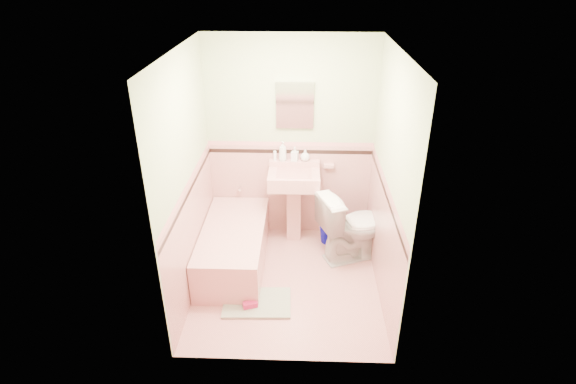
{
  "coord_description": "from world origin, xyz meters",
  "views": [
    {
      "loc": [
        0.15,
        -4.01,
        3.22
      ],
      "look_at": [
        0.0,
        0.25,
        1.0
      ],
      "focal_mm": 28.32,
      "sensor_mm": 36.0,
      "label": 1
    }
  ],
  "objects_px": {
    "toilet": "(355,226)",
    "shoe": "(250,305)",
    "medicine_cabinet": "(295,105)",
    "soap_bottle_left": "(283,151)",
    "bathtub": "(234,247)",
    "bucket": "(328,234)",
    "sink": "(294,207)",
    "soap_bottle_right": "(305,155)",
    "soap_bottle_mid": "(295,154)"
  },
  "relations": [
    {
      "from": "bathtub",
      "to": "bucket",
      "type": "relative_size",
      "value": 6.92
    },
    {
      "from": "medicine_cabinet",
      "to": "bathtub",
      "type": "bearing_deg",
      "value": -132.58
    },
    {
      "from": "bucket",
      "to": "shoe",
      "type": "height_order",
      "value": "bucket"
    },
    {
      "from": "soap_bottle_right",
      "to": "bucket",
      "type": "bearing_deg",
      "value": -34.18
    },
    {
      "from": "medicine_cabinet",
      "to": "toilet",
      "type": "bearing_deg",
      "value": -37.18
    },
    {
      "from": "medicine_cabinet",
      "to": "bucket",
      "type": "xyz_separation_m",
      "value": [
        0.44,
        -0.24,
        -1.59
      ]
    },
    {
      "from": "bathtub",
      "to": "shoe",
      "type": "height_order",
      "value": "bathtub"
    },
    {
      "from": "soap_bottle_mid",
      "to": "shoe",
      "type": "relative_size",
      "value": 1.19
    },
    {
      "from": "soap_bottle_mid",
      "to": "shoe",
      "type": "xyz_separation_m",
      "value": [
        -0.41,
        -1.49,
        -1.05
      ]
    },
    {
      "from": "toilet",
      "to": "shoe",
      "type": "distance_m",
      "value": 1.54
    },
    {
      "from": "bathtub",
      "to": "medicine_cabinet",
      "type": "distance_m",
      "value": 1.78
    },
    {
      "from": "soap_bottle_mid",
      "to": "toilet",
      "type": "height_order",
      "value": "soap_bottle_mid"
    },
    {
      "from": "toilet",
      "to": "bucket",
      "type": "height_order",
      "value": "toilet"
    },
    {
      "from": "soap_bottle_mid",
      "to": "shoe",
      "type": "height_order",
      "value": "soap_bottle_mid"
    },
    {
      "from": "soap_bottle_mid",
      "to": "shoe",
      "type": "distance_m",
      "value": 1.87
    },
    {
      "from": "medicine_cabinet",
      "to": "soap_bottle_right",
      "type": "height_order",
      "value": "medicine_cabinet"
    },
    {
      "from": "soap_bottle_right",
      "to": "shoe",
      "type": "xyz_separation_m",
      "value": [
        -0.54,
        -1.49,
        -1.04
      ]
    },
    {
      "from": "bathtub",
      "to": "sink",
      "type": "height_order",
      "value": "sink"
    },
    {
      "from": "sink",
      "to": "shoe",
      "type": "distance_m",
      "value": 1.43
    },
    {
      "from": "bucket",
      "to": "sink",
      "type": "bearing_deg",
      "value": 176.26
    },
    {
      "from": "soap_bottle_left",
      "to": "shoe",
      "type": "bearing_deg",
      "value": -100.34
    },
    {
      "from": "bathtub",
      "to": "sink",
      "type": "xyz_separation_m",
      "value": [
        0.68,
        0.53,
        0.25
      ]
    },
    {
      "from": "shoe",
      "to": "sink",
      "type": "bearing_deg",
      "value": 53.3
    },
    {
      "from": "medicine_cabinet",
      "to": "toilet",
      "type": "height_order",
      "value": "medicine_cabinet"
    },
    {
      "from": "sink",
      "to": "toilet",
      "type": "bearing_deg",
      "value": -24.98
    },
    {
      "from": "medicine_cabinet",
      "to": "soap_bottle_left",
      "type": "distance_m",
      "value": 0.58
    },
    {
      "from": "soap_bottle_left",
      "to": "soap_bottle_mid",
      "type": "relative_size",
      "value": 1.41
    },
    {
      "from": "sink",
      "to": "toilet",
      "type": "height_order",
      "value": "sink"
    },
    {
      "from": "bathtub",
      "to": "shoe",
      "type": "distance_m",
      "value": 0.84
    },
    {
      "from": "bathtub",
      "to": "bucket",
      "type": "distance_m",
      "value": 1.23
    },
    {
      "from": "medicine_cabinet",
      "to": "bucket",
      "type": "height_order",
      "value": "medicine_cabinet"
    },
    {
      "from": "sink",
      "to": "soap_bottle_right",
      "type": "bearing_deg",
      "value": 54.5
    },
    {
      "from": "soap_bottle_left",
      "to": "soap_bottle_right",
      "type": "height_order",
      "value": "soap_bottle_left"
    },
    {
      "from": "soap_bottle_left",
      "to": "bathtub",
      "type": "bearing_deg",
      "value": -127.21
    },
    {
      "from": "shoe",
      "to": "soap_bottle_left",
      "type": "bearing_deg",
      "value": 60.47
    },
    {
      "from": "toilet",
      "to": "shoe",
      "type": "relative_size",
      "value": 5.89
    },
    {
      "from": "toilet",
      "to": "soap_bottle_left",
      "type": "bearing_deg",
      "value": 37.0
    },
    {
      "from": "bathtub",
      "to": "soap_bottle_right",
      "type": "xyz_separation_m",
      "value": [
        0.81,
        0.71,
        0.87
      ]
    },
    {
      "from": "soap_bottle_left",
      "to": "bucket",
      "type": "bearing_deg",
      "value": -19.89
    },
    {
      "from": "sink",
      "to": "soap_bottle_left",
      "type": "height_order",
      "value": "soap_bottle_left"
    },
    {
      "from": "sink",
      "to": "toilet",
      "type": "distance_m",
      "value": 0.79
    },
    {
      "from": "soap_bottle_right",
      "to": "toilet",
      "type": "distance_m",
      "value": 1.03
    },
    {
      "from": "bathtub",
      "to": "soap_bottle_right",
      "type": "distance_m",
      "value": 1.38
    },
    {
      "from": "bucket",
      "to": "shoe",
      "type": "xyz_separation_m",
      "value": [
        -0.85,
        -1.28,
        -0.05
      ]
    },
    {
      "from": "shoe",
      "to": "toilet",
      "type": "bearing_deg",
      "value": 21.52
    },
    {
      "from": "soap_bottle_mid",
      "to": "soap_bottle_right",
      "type": "height_order",
      "value": "soap_bottle_mid"
    },
    {
      "from": "bathtub",
      "to": "toilet",
      "type": "height_order",
      "value": "toilet"
    },
    {
      "from": "soap_bottle_right",
      "to": "toilet",
      "type": "height_order",
      "value": "soap_bottle_right"
    },
    {
      "from": "shoe",
      "to": "medicine_cabinet",
      "type": "bearing_deg",
      "value": 55.6
    },
    {
      "from": "bucket",
      "to": "shoe",
      "type": "bearing_deg",
      "value": -123.55
    }
  ]
}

